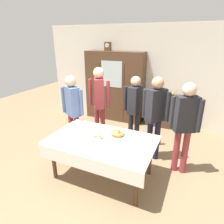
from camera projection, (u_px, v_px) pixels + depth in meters
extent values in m
plane|color=#846B4C|center=(108.00, 169.00, 3.71)|extent=(12.00, 12.00, 0.00)
cube|color=silver|center=(148.00, 75.00, 5.47)|extent=(6.40, 0.10, 2.70)
cylinder|color=#4C3321|center=(54.00, 160.00, 3.37)|extent=(0.07, 0.07, 0.71)
cylinder|color=#4C3321|center=(136.00, 186.00, 2.78)|extent=(0.07, 0.07, 0.71)
cylinder|color=#4C3321|center=(79.00, 140.00, 4.04)|extent=(0.07, 0.07, 0.71)
cylinder|color=#4C3321|center=(150.00, 157.00, 3.45)|extent=(0.07, 0.07, 0.71)
cube|color=white|center=(102.00, 140.00, 3.28)|extent=(1.78, 1.07, 0.03)
cube|color=white|center=(86.00, 164.00, 2.87)|extent=(1.78, 0.01, 0.24)
cube|color=#4C3321|center=(115.00, 87.00, 5.70)|extent=(1.71, 0.45, 1.99)
cube|color=silver|center=(111.00, 74.00, 5.36)|extent=(0.62, 0.01, 0.72)
cube|color=black|center=(100.00, 90.00, 5.69)|extent=(0.01, 0.01, 1.59)
cube|color=black|center=(124.00, 93.00, 5.39)|extent=(0.01, 0.01, 1.59)
cube|color=brown|center=(108.00, 46.00, 5.38)|extent=(0.18, 0.10, 0.24)
cylinder|color=white|center=(107.00, 45.00, 5.33)|extent=(0.11, 0.01, 0.11)
cube|color=black|center=(107.00, 45.00, 5.31)|extent=(0.00, 0.00, 0.04)
cube|color=black|center=(108.00, 45.00, 5.31)|extent=(0.05, 0.00, 0.00)
cube|color=#4C3321|center=(168.00, 111.00, 5.32)|extent=(1.16, 0.35, 0.89)
cube|color=#2D5184|center=(170.00, 95.00, 5.15)|extent=(0.15, 0.21, 0.03)
cube|color=#99332D|center=(170.00, 94.00, 5.14)|extent=(0.12, 0.22, 0.04)
cube|color=#B29333|center=(170.00, 93.00, 5.13)|extent=(0.16, 0.19, 0.02)
cylinder|color=white|center=(81.00, 139.00, 3.27)|extent=(0.13, 0.13, 0.01)
cylinder|color=white|center=(80.00, 137.00, 3.25)|extent=(0.08, 0.08, 0.05)
torus|color=white|center=(82.00, 138.00, 3.24)|extent=(0.04, 0.01, 0.04)
cylinder|color=#47230F|center=(80.00, 136.00, 3.25)|extent=(0.06, 0.06, 0.01)
cylinder|color=white|center=(138.00, 146.00, 3.05)|extent=(0.13, 0.13, 0.01)
cylinder|color=white|center=(139.00, 144.00, 3.04)|extent=(0.08, 0.08, 0.05)
torus|color=white|center=(141.00, 145.00, 3.03)|extent=(0.04, 0.01, 0.04)
cylinder|color=#47230F|center=(139.00, 143.00, 3.03)|extent=(0.06, 0.06, 0.01)
cylinder|color=silver|center=(78.00, 123.00, 3.88)|extent=(0.13, 0.13, 0.01)
cylinder|color=silver|center=(78.00, 121.00, 3.87)|extent=(0.08, 0.08, 0.05)
torus|color=silver|center=(79.00, 122.00, 3.86)|extent=(0.04, 0.01, 0.04)
cylinder|color=#47230F|center=(78.00, 120.00, 3.87)|extent=(0.06, 0.06, 0.01)
cylinder|color=white|center=(75.00, 128.00, 3.67)|extent=(0.13, 0.13, 0.01)
cylinder|color=white|center=(75.00, 126.00, 3.66)|extent=(0.08, 0.08, 0.05)
torus|color=white|center=(77.00, 126.00, 3.64)|extent=(0.04, 0.01, 0.04)
cylinder|color=silver|center=(66.00, 137.00, 3.32)|extent=(0.13, 0.13, 0.01)
cylinder|color=silver|center=(66.00, 136.00, 3.31)|extent=(0.08, 0.08, 0.05)
torus|color=silver|center=(68.00, 136.00, 3.30)|extent=(0.04, 0.01, 0.04)
cylinder|color=#9E7542|center=(117.00, 134.00, 3.39)|extent=(0.22, 0.22, 0.05)
torus|color=#9E7542|center=(117.00, 133.00, 3.38)|extent=(0.24, 0.24, 0.02)
cylinder|color=tan|center=(119.00, 131.00, 3.34)|extent=(0.03, 0.03, 0.12)
cylinder|color=tan|center=(119.00, 130.00, 3.35)|extent=(0.03, 0.02, 0.12)
cylinder|color=tan|center=(119.00, 130.00, 3.37)|extent=(0.02, 0.04, 0.12)
cylinder|color=white|center=(98.00, 138.00, 3.28)|extent=(0.28, 0.28, 0.01)
ellipsoid|color=#BC7F3D|center=(101.00, 138.00, 3.26)|extent=(0.07, 0.05, 0.04)
ellipsoid|color=#BC7F3D|center=(100.00, 136.00, 3.32)|extent=(0.07, 0.05, 0.04)
ellipsoid|color=#BC7F3D|center=(95.00, 136.00, 3.31)|extent=(0.07, 0.05, 0.04)
cube|color=silver|center=(83.00, 135.00, 3.42)|extent=(0.10, 0.01, 0.00)
ellipsoid|color=silver|center=(85.00, 135.00, 3.40)|extent=(0.03, 0.02, 0.01)
cube|color=silver|center=(105.00, 145.00, 3.08)|extent=(0.10, 0.01, 0.00)
ellipsoid|color=silver|center=(108.00, 146.00, 3.05)|extent=(0.03, 0.02, 0.01)
cylinder|color=#232328|center=(131.00, 128.00, 4.46)|extent=(0.11, 0.11, 0.79)
cylinder|color=#232328|center=(137.00, 129.00, 4.40)|extent=(0.11, 0.11, 0.79)
cube|color=#232328|center=(135.00, 100.00, 4.18)|extent=(0.24, 0.38, 0.59)
sphere|color=tan|center=(136.00, 81.00, 4.04)|extent=(0.21, 0.21, 0.21)
cylinder|color=#232328|center=(125.00, 99.00, 4.27)|extent=(0.08, 0.08, 0.53)
cylinder|color=#232328|center=(145.00, 101.00, 4.10)|extent=(0.08, 0.08, 0.53)
cylinder|color=#933338|center=(176.00, 150.00, 3.54)|extent=(0.11, 0.11, 0.83)
cylinder|color=#933338|center=(185.00, 152.00, 3.48)|extent=(0.11, 0.11, 0.83)
cube|color=#232328|center=(186.00, 114.00, 3.25)|extent=(0.41, 0.35, 0.62)
sphere|color=#DBB293|center=(190.00, 89.00, 3.10)|extent=(0.23, 0.23, 0.23)
cylinder|color=#232328|center=(172.00, 112.00, 3.33)|extent=(0.08, 0.08, 0.56)
cylinder|color=#232328|center=(200.00, 116.00, 3.16)|extent=(0.08, 0.08, 0.56)
cylinder|color=#191E38|center=(149.00, 139.00, 3.94)|extent=(0.11, 0.11, 0.84)
cylinder|color=#191E38|center=(157.00, 140.00, 3.89)|extent=(0.11, 0.11, 0.84)
cube|color=#232328|center=(156.00, 105.00, 3.65)|extent=(0.37, 0.41, 0.63)
sphere|color=tan|center=(158.00, 83.00, 3.50)|extent=(0.23, 0.23, 0.23)
cylinder|color=#232328|center=(145.00, 104.00, 3.74)|extent=(0.08, 0.08, 0.56)
cylinder|color=#232328|center=(168.00, 107.00, 3.57)|extent=(0.08, 0.08, 0.56)
cylinder|color=#933338|center=(72.00, 131.00, 4.29)|extent=(0.11, 0.11, 0.81)
cylinder|color=#933338|center=(77.00, 132.00, 4.23)|extent=(0.11, 0.11, 0.81)
cube|color=slate|center=(72.00, 101.00, 4.01)|extent=(0.41, 0.35, 0.61)
sphere|color=#DBB293|center=(71.00, 81.00, 3.86)|extent=(0.22, 0.22, 0.22)
cylinder|color=slate|center=(64.00, 100.00, 4.09)|extent=(0.08, 0.08, 0.55)
cylinder|color=slate|center=(81.00, 103.00, 3.92)|extent=(0.08, 0.08, 0.55)
cylinder|color=#933338|center=(97.00, 124.00, 4.57)|extent=(0.11, 0.11, 0.87)
cylinder|color=#933338|center=(103.00, 125.00, 4.51)|extent=(0.11, 0.11, 0.87)
cube|color=#933338|center=(99.00, 93.00, 4.27)|extent=(0.35, 0.41, 0.65)
sphere|color=#DBB293|center=(99.00, 73.00, 4.11)|extent=(0.24, 0.24, 0.24)
cylinder|color=#933338|center=(90.00, 92.00, 4.35)|extent=(0.08, 0.08, 0.59)
cylinder|color=#933338|center=(108.00, 94.00, 4.18)|extent=(0.08, 0.08, 0.59)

